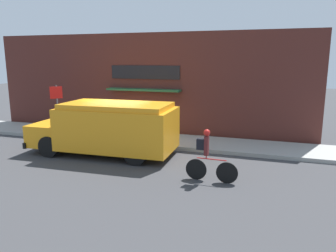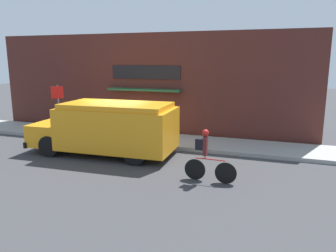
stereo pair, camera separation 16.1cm
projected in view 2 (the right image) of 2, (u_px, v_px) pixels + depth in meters
ground_plane at (121, 145)px, 15.08m from camera, size 70.00×70.00×0.00m
sidewalk at (132, 138)px, 16.17m from camera, size 28.00×2.40×0.16m
storefront at (143, 84)px, 17.04m from camera, size 17.45×0.74×5.20m
school_bus at (109, 128)px, 13.43m from camera, size 6.13×2.87×2.16m
cyclist at (207, 157)px, 10.49m from camera, size 1.71×0.21×1.72m
stop_sign_post at (58, 101)px, 16.45m from camera, size 0.45×0.45×2.44m
trash_bin at (105, 123)px, 17.03m from camera, size 0.56×0.56×0.97m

